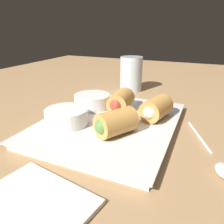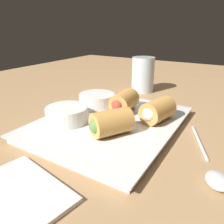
# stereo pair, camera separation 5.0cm
# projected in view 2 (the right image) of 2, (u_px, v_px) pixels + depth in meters

# --- Properties ---
(table_surface) EXTENTS (1.80, 1.40, 0.02)m
(table_surface) POSITION_uv_depth(u_px,v_px,m) (104.00, 136.00, 0.41)
(table_surface) COLOR #A87F54
(table_surface) RESTS_ON ground
(serving_plate) EXTENTS (0.30, 0.24, 0.01)m
(serving_plate) POSITION_uv_depth(u_px,v_px,m) (112.00, 124.00, 0.42)
(serving_plate) COLOR silver
(serving_plate) RESTS_ON table_surface
(roll_front_left) EXTENTS (0.08, 0.06, 0.04)m
(roll_front_left) POSITION_uv_depth(u_px,v_px,m) (157.00, 111.00, 0.41)
(roll_front_left) COLOR #D19347
(roll_front_left) RESTS_ON serving_plate
(roll_front_right) EXTENTS (0.08, 0.07, 0.04)m
(roll_front_right) POSITION_uv_depth(u_px,v_px,m) (110.00, 123.00, 0.36)
(roll_front_right) COLOR #D19347
(roll_front_right) RESTS_ON serving_plate
(roll_back_left) EXTENTS (0.07, 0.05, 0.04)m
(roll_back_left) POSITION_uv_depth(u_px,v_px,m) (125.00, 102.00, 0.45)
(roll_back_left) COLOR #D19347
(roll_back_left) RESTS_ON serving_plate
(dipping_bowl_near) EXTENTS (0.08, 0.08, 0.03)m
(dipping_bowl_near) POSITION_uv_depth(u_px,v_px,m) (97.00, 100.00, 0.48)
(dipping_bowl_near) COLOR white
(dipping_bowl_near) RESTS_ON serving_plate
(dipping_bowl_far) EXTENTS (0.08, 0.08, 0.03)m
(dipping_bowl_far) POSITION_uv_depth(u_px,v_px,m) (67.00, 114.00, 0.41)
(dipping_bowl_far) COLOR white
(dipping_bowl_far) RESTS_ON serving_plate
(spoon) EXTENTS (0.17, 0.09, 0.01)m
(spoon) POSITION_uv_depth(u_px,v_px,m) (214.00, 173.00, 0.28)
(spoon) COLOR silver
(spoon) RESTS_ON table_surface
(drinking_glass) EXTENTS (0.07, 0.07, 0.10)m
(drinking_glass) POSITION_uv_depth(u_px,v_px,m) (143.00, 75.00, 0.64)
(drinking_glass) COLOR silver
(drinking_glass) RESTS_ON table_surface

